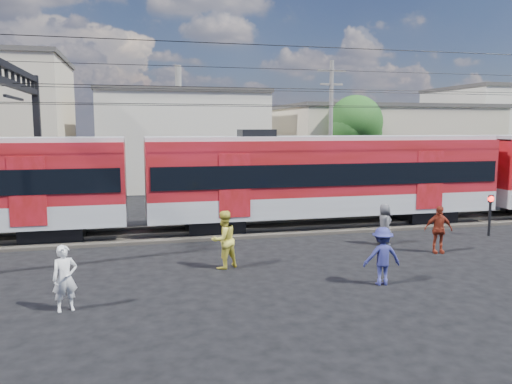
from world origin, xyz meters
TOP-DOWN VIEW (x-y plane):
  - ground at (0.00, 0.00)m, footprint 120.00×120.00m
  - track_bed at (0.00, 8.00)m, footprint 70.00×3.40m
  - rail_near at (0.00, 7.25)m, footprint 70.00×0.12m
  - rail_far at (0.00, 8.75)m, footprint 70.00×0.12m
  - commuter_train at (3.09, 8.00)m, footprint 50.30×3.08m
  - catenary at (-8.65, 8.00)m, footprint 70.00×9.30m
  - building_midwest at (-2.00, 27.00)m, footprint 12.24×12.24m
  - building_mideast at (14.00, 24.00)m, footprint 16.32×10.20m
  - building_east at (28.00, 28.00)m, footprint 10.20×10.20m
  - utility_pole_mid at (6.00, 15.00)m, footprint 1.80×0.24m
  - tree_near at (9.19, 18.09)m, footprint 3.82×3.64m
  - pedestrian_a at (-7.31, -0.47)m, footprint 0.70×0.57m
  - pedestrian_b at (-2.80, 2.35)m, footprint 1.15×1.06m
  - pedestrian_c at (1.38, -0.43)m, footprint 1.15×0.73m
  - pedestrian_d at (5.16, 2.46)m, footprint 1.09×0.65m
  - pedestrian_e at (3.87, 4.09)m, footprint 0.56×0.82m
  - crossing_signal at (8.98, 4.51)m, footprint 0.25×0.25m

SIDE VIEW (x-z plane):
  - ground at x=0.00m, z-range 0.00..0.00m
  - track_bed at x=0.00m, z-range 0.00..0.12m
  - rail_near at x=0.00m, z-range 0.12..0.24m
  - rail_far at x=0.00m, z-range 0.12..0.24m
  - pedestrian_e at x=3.87m, z-range 0.00..1.62m
  - pedestrian_a at x=-7.31m, z-range 0.00..1.67m
  - pedestrian_c at x=1.38m, z-range 0.00..1.70m
  - pedestrian_d at x=5.16m, z-range 0.00..1.74m
  - pedestrian_b at x=-2.80m, z-range 0.00..1.90m
  - crossing_signal at x=8.98m, z-range 0.34..2.08m
  - commuter_train at x=3.09m, z-range 0.31..4.49m
  - building_mideast at x=14.00m, z-range 0.01..6.31m
  - building_midwest at x=-2.00m, z-range 0.01..7.31m
  - building_east at x=28.00m, z-range 0.01..8.31m
  - utility_pole_mid at x=6.00m, z-range 0.28..8.78m
  - tree_near at x=9.19m, z-range 1.30..8.02m
  - catenary at x=-8.65m, z-range 1.38..8.89m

